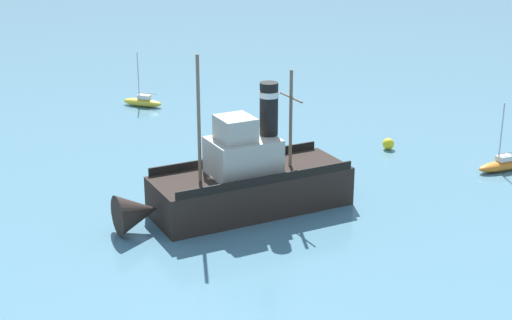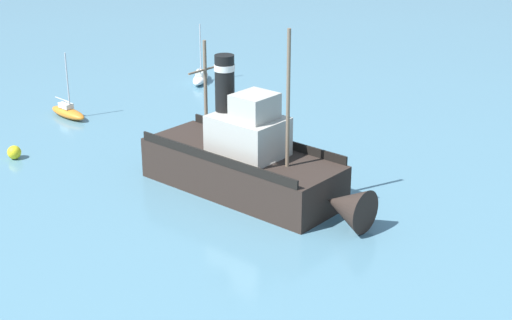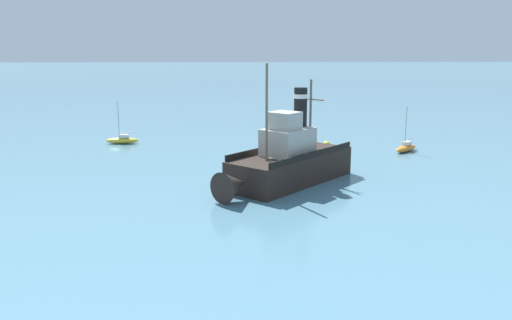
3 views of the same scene
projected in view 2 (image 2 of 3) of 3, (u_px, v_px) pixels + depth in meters
ground_plane at (253, 196)px, 44.36m from camera, size 600.00×600.00×0.00m
old_tugboat at (250, 164)px, 44.04m from camera, size 12.96×12.14×9.90m
sailboat_orange at (68, 112)px, 57.38m from camera, size 3.47×3.46×4.90m
sailboat_white at (200, 77)px, 66.14m from camera, size 1.63×3.92×4.90m
mooring_buoy at (14, 152)px, 49.63m from camera, size 0.88×0.88×0.88m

